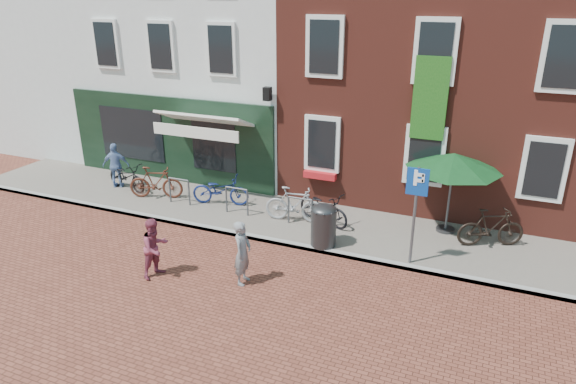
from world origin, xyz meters
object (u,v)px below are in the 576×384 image
at_px(boy, 155,248).
at_px(bicycle_4, 324,207).
at_px(parking_sign, 416,199).
at_px(litter_bin, 324,223).
at_px(parasol, 454,158).
at_px(bicycle_2, 221,190).
at_px(bicycle_3, 295,204).
at_px(woman, 243,253).
at_px(bicycle_0, 127,176).
at_px(bicycle_5, 491,228).
at_px(cafe_person, 116,166).
at_px(bicycle_1, 156,182).

xyz_separation_m(boy, bicycle_4, (2.71, 4.09, -0.16)).
bearing_deg(parking_sign, litter_bin, 178.46).
bearing_deg(parasol, boy, -140.78).
relative_size(litter_bin, parasol, 0.48).
bearing_deg(parking_sign, bicycle_2, 166.82).
bearing_deg(bicycle_3, parasol, -84.58).
bearing_deg(woman, bicycle_0, 55.65).
relative_size(woman, bicycle_3, 0.89).
bearing_deg(bicycle_0, bicycle_3, -77.39).
bearing_deg(woman, bicycle_5, -57.12).
distance_m(bicycle_0, bicycle_2, 3.48).
bearing_deg(woman, bicycle_4, -15.40).
height_order(woman, bicycle_2, woman).
bearing_deg(woman, litter_bin, -31.07).
distance_m(boy, bicycle_3, 4.31).
bearing_deg(cafe_person, bicycle_3, 155.56).
height_order(litter_bin, bicycle_0, litter_bin).
bearing_deg(parking_sign, parasol, 74.98).
distance_m(litter_bin, bicycle_3, 1.64).
distance_m(cafe_person, bicycle_0, 0.54).
height_order(bicycle_2, bicycle_3, bicycle_3).
distance_m(parasol, woman, 6.08).
height_order(cafe_person, bicycle_5, cafe_person).
distance_m(woman, bicycle_4, 3.66).
relative_size(parasol, woman, 1.64).
height_order(parking_sign, woman, parking_sign).
height_order(boy, bicycle_2, boy).
bearing_deg(parasol, bicycle_1, -172.96).
xyz_separation_m(parasol, bicycle_2, (-6.63, -0.74, -1.62)).
bearing_deg(bicycle_4, woman, -167.63).
xyz_separation_m(parking_sign, boy, (-5.40, -2.72, -1.06)).
height_order(parking_sign, bicycle_1, parking_sign).
bearing_deg(bicycle_1, bicycle_0, 61.55).
bearing_deg(cafe_person, bicycle_4, 157.56).
distance_m(bicycle_1, bicycle_3, 4.72).
relative_size(litter_bin, boy, 0.83).
height_order(parasol, bicycle_2, parasol).
bearing_deg(bicycle_1, woman, -143.12).
distance_m(boy, bicycle_5, 8.38).
bearing_deg(cafe_person, parking_sign, 149.79).
relative_size(woman, bicycle_2, 0.86).
bearing_deg(parasol, cafe_person, -175.75).
relative_size(litter_bin, bicycle_3, 0.70).
relative_size(parasol, bicycle_1, 1.46).
relative_size(cafe_person, bicycle_5, 0.88).
relative_size(bicycle_0, bicycle_5, 1.03).
height_order(parking_sign, parasol, parking_sign).
relative_size(parking_sign, boy, 1.69).
distance_m(bicycle_2, bicycle_5, 7.78).
bearing_deg(boy, parking_sign, -47.89).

